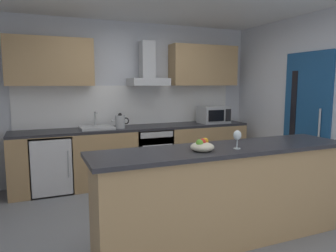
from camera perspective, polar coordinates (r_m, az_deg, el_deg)
name	(u,v)px	position (r m, az deg, el deg)	size (l,w,h in m)	color
ground	(181,221)	(3.90, 2.30, -16.63)	(5.37, 4.96, 0.02)	gray
wall_back	(131,101)	(5.48, -6.72, 4.53)	(5.37, 0.12, 2.60)	silver
wall_right	(327,105)	(4.96, 26.65, 3.44)	(0.12, 4.96, 2.60)	silver
backsplash_tile	(132,105)	(5.42, -6.50, 3.75)	(3.71, 0.02, 0.66)	white
counter_back	(138,154)	(5.24, -5.42, -5.00)	(3.84, 0.60, 0.90)	tan
counter_island	(224,194)	(3.29, 10.02, -12.02)	(2.67, 0.64, 0.98)	tan
upper_cabinets	(134,64)	(5.26, -6.12, 11.05)	(3.79, 0.32, 0.70)	tan
side_door	(306,122)	(5.11, 23.55, 0.64)	(0.08, 0.85, 2.05)	navy
oven	(151,152)	(5.28, -3.08, -4.77)	(0.60, 0.62, 0.80)	slate
refrigerator	(51,164)	(4.99, -20.32, -6.38)	(0.58, 0.60, 0.85)	white
microwave	(214,115)	(5.66, 8.23, 2.06)	(0.50, 0.38, 0.30)	#B7BABC
sink	(97,127)	(4.98, -12.68, -0.21)	(0.50, 0.40, 0.26)	silver
kettle	(120,121)	(5.00, -8.60, 0.81)	(0.29, 0.15, 0.24)	#B7BABC
range_hood	(148,72)	(5.28, -3.66, 9.74)	(0.62, 0.45, 0.72)	#B7BABC
wine_glass	(237,136)	(3.07, 12.36, -1.76)	(0.08, 0.08, 0.18)	silver
fruit_bowl	(202,146)	(2.94, 6.19, -3.64)	(0.22, 0.22, 0.12)	beige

